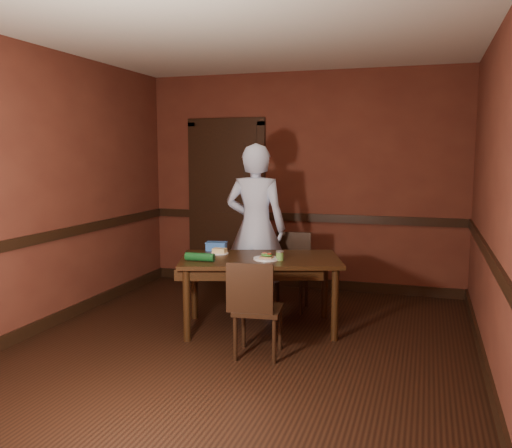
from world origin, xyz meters
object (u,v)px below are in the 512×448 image
Objects in this scene: chair_near at (258,308)px; person at (256,228)px; cheese_saucer at (220,252)px; sandwich_plate at (267,258)px; dining_table at (260,293)px; chair_far at (289,272)px; food_tub at (216,246)px; sauce_jar at (280,256)px.

person reaches higher than chair_near.
cheese_saucer is at bearing 67.87° from person.
cheese_saucer is (-0.53, 0.14, 0.00)m from sandwich_plate.
person is 10.31× the size of cheese_saucer.
dining_table is 0.39m from sandwich_plate.
chair_far is 4.76× the size of cheese_saucer.
dining_table is 6.56× the size of food_tub.
cheese_saucer is (-0.20, -0.56, -0.17)m from person.
chair_far is at bearing 50.55° from cheese_saucer.
chair_near is at bearing -49.30° from cheese_saucer.
sauce_jar is at bearing 121.05° from person.
dining_table is 1.83× the size of chair_near.
sandwich_plate is (0.33, -0.70, -0.18)m from person.
chair_far is at bearing -93.15° from chair_near.
food_tub is at bearing 154.04° from sandwich_plate.
dining_table is 16.93× the size of sauce_jar.
person is 0.79m from sandwich_plate.
sauce_jar is (0.13, 0.00, 0.03)m from sandwich_plate.
chair_near is at bearing -88.52° from chair_far.
cheese_saucer is at bearing -131.50° from chair_far.
chair_far is 0.87m from sandwich_plate.
person is (-0.24, 0.62, 0.55)m from dining_table.
person is (-0.43, 1.29, 0.49)m from chair_near.
dining_table is at bearing 109.13° from person.
dining_table is 0.46m from sauce_jar.
chair_near is at bearing -80.07° from sandwich_plate.
person is at bearing 123.30° from sauce_jar.
food_tub reaches higher than dining_table.
chair_near is at bearing 106.29° from person.
dining_table is at bearing -100.05° from chair_far.
sandwich_plate is (-0.02, -0.81, 0.31)m from chair_far.
cheese_saucer reaches higher than dining_table.
food_tub is (-0.76, 0.31, -0.00)m from sauce_jar.
cheese_saucer is at bearing -68.03° from food_tub.
chair_near is 0.46× the size of person.
dining_table is 0.83× the size of person.
chair_near is 1.45m from person.
person reaches higher than sauce_jar.
cheese_saucer is at bearing 167.83° from sauce_jar.
chair_near is 1.21m from food_tub.
food_tub is (-0.63, 0.31, 0.03)m from sandwich_plate.
chair_near is (0.09, -1.40, -0.00)m from chair_far.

